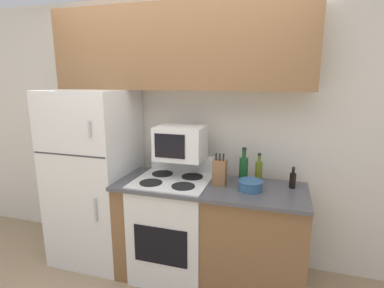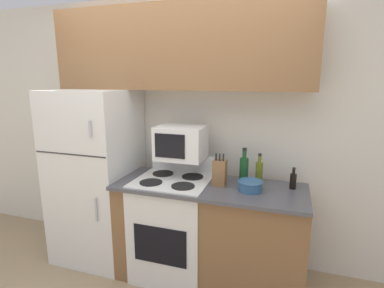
{
  "view_description": "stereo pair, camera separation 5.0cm",
  "coord_description": "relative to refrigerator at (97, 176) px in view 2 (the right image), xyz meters",
  "views": [
    {
      "loc": [
        0.94,
        -2.07,
        1.79
      ],
      "look_at": [
        0.22,
        0.26,
        1.26
      ],
      "focal_mm": 28.0,
      "sensor_mm": 36.0,
      "label": 1
    },
    {
      "loc": [
        0.98,
        -2.05,
        1.79
      ],
      "look_at": [
        0.22,
        0.26,
        1.26
      ],
      "focal_mm": 28.0,
      "sensor_mm": 36.0,
      "label": 2
    }
  ],
  "objects": [
    {
      "name": "wall_back",
      "position": [
        0.81,
        0.38,
        0.43
      ],
      "size": [
        8.0,
        0.05,
        2.55
      ],
      "color": "silver",
      "rests_on": "ground_plane"
    },
    {
      "name": "lower_cabinets",
      "position": [
        1.18,
        -0.06,
        -0.39
      ],
      "size": [
        1.61,
        0.63,
        0.91
      ],
      "color": "brown",
      "rests_on": "ground_plane"
    },
    {
      "name": "refrigerator",
      "position": [
        0.0,
        0.0,
        0.0
      ],
      "size": [
        0.75,
        0.72,
        1.69
      ],
      "color": "white",
      "rests_on": "ground_plane"
    },
    {
      "name": "upper_cabinets",
      "position": [
        0.81,
        0.2,
        1.21
      ],
      "size": [
        2.36,
        0.33,
        0.73
      ],
      "color": "brown",
      "rests_on": "refrigerator"
    },
    {
      "name": "stove",
      "position": [
        0.84,
        -0.07,
        -0.37
      ],
      "size": [
        0.65,
        0.61,
        1.08
      ],
      "color": "white",
      "rests_on": "ground_plane"
    },
    {
      "name": "microwave",
      "position": [
        0.88,
        0.05,
        0.38
      ],
      "size": [
        0.42,
        0.33,
        0.3
      ],
      "color": "white",
      "rests_on": "stove"
    },
    {
      "name": "knife_block",
      "position": [
        1.26,
        -0.05,
        0.17
      ],
      "size": [
        0.11,
        0.1,
        0.28
      ],
      "color": "brown",
      "rests_on": "lower_cabinets"
    },
    {
      "name": "bowl",
      "position": [
        1.52,
        -0.09,
        0.11
      ],
      "size": [
        0.2,
        0.2,
        0.08
      ],
      "color": "#335B84",
      "rests_on": "lower_cabinets"
    },
    {
      "name": "bottle_soy_sauce",
      "position": [
        1.85,
        0.06,
        0.13
      ],
      "size": [
        0.05,
        0.05,
        0.18
      ],
      "color": "black",
      "rests_on": "lower_cabinets"
    },
    {
      "name": "bottle_wine_green",
      "position": [
        1.44,
        0.12,
        0.18
      ],
      "size": [
        0.08,
        0.08,
        0.3
      ],
      "color": "#194C23",
      "rests_on": "lower_cabinets"
    },
    {
      "name": "bottle_olive_oil",
      "position": [
        1.57,
        0.12,
        0.16
      ],
      "size": [
        0.06,
        0.06,
        0.26
      ],
      "color": "#5B6619",
      "rests_on": "lower_cabinets"
    }
  ]
}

